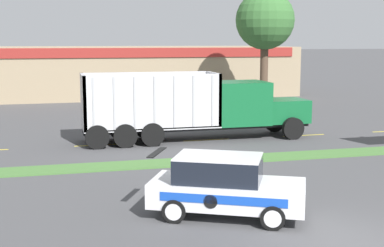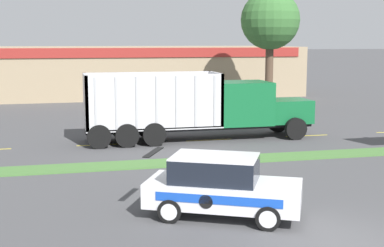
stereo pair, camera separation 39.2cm
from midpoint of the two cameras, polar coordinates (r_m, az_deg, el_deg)
name	(u,v)px [view 2 (the right image)]	position (r m, az deg, el deg)	size (l,w,h in m)	color
ground_plane	(343,246)	(14.02, 16.57, -12.45)	(600.00, 600.00, 0.00)	#474749
grass_verge	(226,160)	(22.66, 4.14, -3.89)	(120.00, 1.46, 0.06)	#477538
centre_line_3	(102,145)	(26.34, -9.19, -2.24)	(2.40, 0.14, 0.01)	yellow
centre_line_4	(209,140)	(27.26, 2.21, -1.77)	(2.40, 0.14, 0.01)	yellow
centre_line_5	(306,136)	(29.16, 12.49, -1.28)	(2.40, 0.14, 0.01)	yellow
dump_truck_mid	(216,109)	(27.40, 3.02, 1.58)	(11.72, 2.70, 3.42)	black
rally_car	(221,186)	(15.39, 3.81, -6.64)	(4.73, 3.60, 1.80)	white
store_building_backdrop	(97,71)	(50.81, -9.90, 5.55)	(36.81, 12.10, 4.49)	#9E896B
tree_behind_left	(270,15)	(40.66, 8.64, 11.39)	(4.38, 4.38, 9.82)	brown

